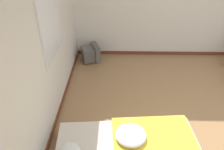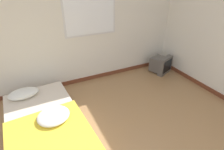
% 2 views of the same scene
% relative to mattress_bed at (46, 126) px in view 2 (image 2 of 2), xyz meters
% --- Properties ---
extents(wall_back, '(8.16, 0.08, 2.60)m').
position_rel_mattress_bed_xyz_m(wall_back, '(0.41, 1.28, 1.15)').
color(wall_back, silver).
rests_on(wall_back, ground_plane).
extents(mattress_bed, '(1.22, 2.17, 0.37)m').
position_rel_mattress_bed_xyz_m(mattress_bed, '(0.00, 0.00, 0.00)').
color(mattress_bed, beige).
rests_on(mattress_bed, ground_plane).
extents(crt_tv, '(0.54, 0.53, 0.43)m').
position_rel_mattress_bed_xyz_m(crt_tv, '(2.90, 0.84, 0.06)').
color(crt_tv, '#56514C').
rests_on(crt_tv, ground_plane).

